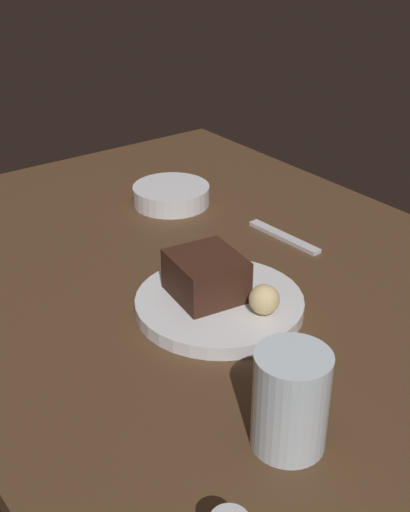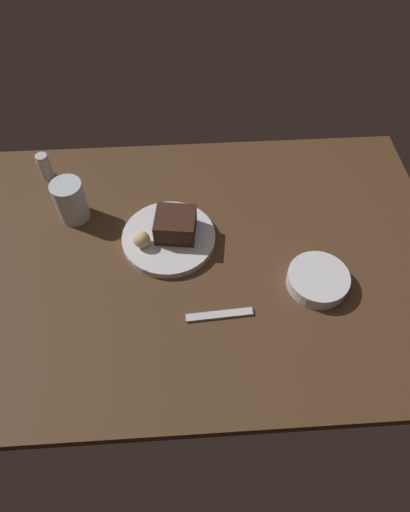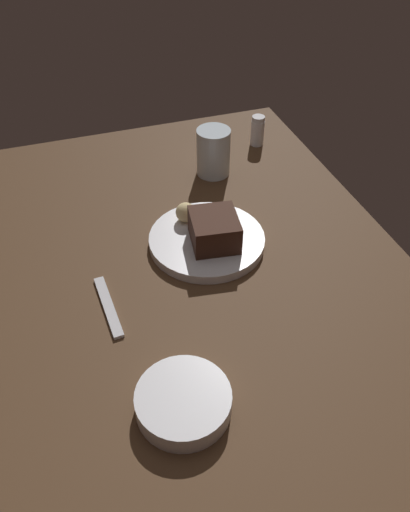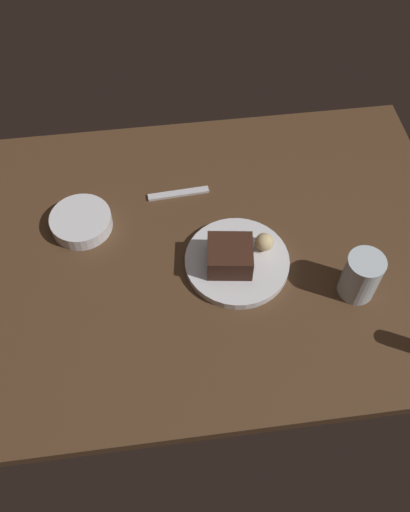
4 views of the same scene
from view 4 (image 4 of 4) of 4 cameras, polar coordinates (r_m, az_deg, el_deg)
name	(u,v)px [view 4 (image 4 of 4)]	position (r cm, az deg, el deg)	size (l,w,h in cm)	color
dining_table	(198,253)	(125.02, -0.71, 0.34)	(120.00, 84.00, 3.00)	#4C331E
dessert_plate	(237,262)	(120.85, 3.38, -0.61)	(23.33, 23.33, 1.94)	silver
chocolate_cake_slice	(230,256)	(116.85, 2.63, 0.00)	(9.71, 8.99, 5.97)	#381E14
bread_roll	(264,242)	(120.72, 6.26, 1.47)	(4.11, 4.11, 4.11)	#DBC184
water_glass	(361,276)	(117.72, 16.11, -2.04)	(7.91, 7.91, 11.25)	silver
side_bowl	(81,222)	(129.50, -12.89, 3.54)	(14.25, 14.25, 3.52)	silver
dessert_spoon	(178,193)	(133.75, -2.81, 6.59)	(15.00, 1.80, 0.70)	silver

